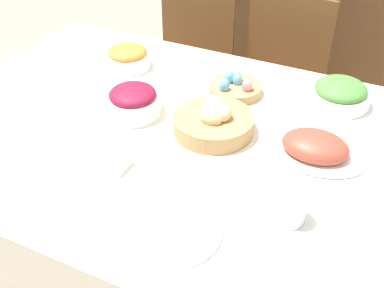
% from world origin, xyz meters
% --- Properties ---
extents(dining_table, '(1.89, 1.17, 0.77)m').
position_xyz_m(dining_table, '(0.00, 0.00, 0.38)').
color(dining_table, silver).
rests_on(dining_table, ground).
extents(chair_far_center, '(0.45, 0.45, 0.90)m').
position_xyz_m(chair_far_center, '(-0.03, 0.92, 0.48)').
color(chair_far_center, brown).
rests_on(chair_far_center, ground).
extents(chair_far_left, '(0.44, 0.44, 0.90)m').
position_xyz_m(chair_far_left, '(-0.51, 0.92, 0.48)').
color(chair_far_left, brown).
rests_on(chair_far_left, ground).
extents(sideboard, '(1.41, 0.44, 0.91)m').
position_xyz_m(sideboard, '(0.04, 1.65, 0.46)').
color(sideboard, brown).
rests_on(sideboard, ground).
extents(bread_basket, '(0.26, 0.26, 0.11)m').
position_xyz_m(bread_basket, '(0.01, 0.05, 0.81)').
color(bread_basket, '#AD8451').
rests_on(bread_basket, dining_table).
extents(egg_basket, '(0.19, 0.19, 0.08)m').
position_xyz_m(egg_basket, '(-0.01, 0.31, 0.79)').
color(egg_basket, '#AD8451').
rests_on(egg_basket, dining_table).
extents(ham_platter, '(0.31, 0.22, 0.08)m').
position_xyz_m(ham_platter, '(0.34, 0.07, 0.79)').
color(ham_platter, white).
rests_on(ham_platter, dining_table).
extents(carrot_bowl, '(0.18, 0.18, 0.09)m').
position_xyz_m(carrot_bowl, '(-0.47, 0.31, 0.81)').
color(carrot_bowl, white).
rests_on(carrot_bowl, dining_table).
extents(green_salad_bowl, '(0.21, 0.21, 0.09)m').
position_xyz_m(green_salad_bowl, '(0.34, 0.40, 0.81)').
color(green_salad_bowl, white).
rests_on(green_salad_bowl, dining_table).
extents(beet_salad_bowl, '(0.18, 0.18, 0.10)m').
position_xyz_m(beet_salad_bowl, '(-0.27, 0.03, 0.82)').
color(beet_salad_bowl, white).
rests_on(beet_salad_bowl, dining_table).
extents(dinner_plate, '(0.25, 0.25, 0.01)m').
position_xyz_m(dinner_plate, '(0.09, -0.39, 0.77)').
color(dinner_plate, white).
rests_on(dinner_plate, dining_table).
extents(fork, '(0.02, 0.16, 0.00)m').
position_xyz_m(fork, '(-0.06, -0.39, 0.77)').
color(fork, silver).
rests_on(fork, dining_table).
extents(knife, '(0.02, 0.16, 0.00)m').
position_xyz_m(knife, '(0.25, -0.39, 0.77)').
color(knife, silver).
rests_on(knife, dining_table).
extents(spoon, '(0.02, 0.16, 0.00)m').
position_xyz_m(spoon, '(0.28, -0.39, 0.77)').
color(spoon, silver).
rests_on(spoon, dining_table).
extents(drinking_cup, '(0.08, 0.08, 0.08)m').
position_xyz_m(drinking_cup, '(0.35, -0.22, 0.81)').
color(drinking_cup, silver).
rests_on(drinking_cup, dining_table).
extents(butter_dish, '(0.12, 0.07, 0.03)m').
position_xyz_m(butter_dish, '(-0.19, -0.24, 0.78)').
color(butter_dish, white).
rests_on(butter_dish, dining_table).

